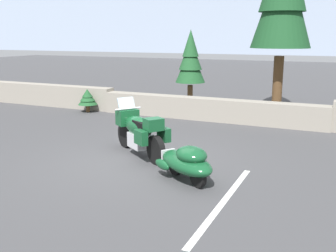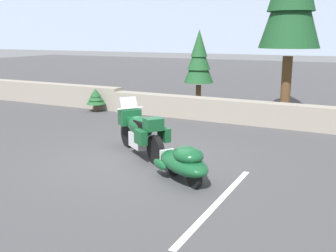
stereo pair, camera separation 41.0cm
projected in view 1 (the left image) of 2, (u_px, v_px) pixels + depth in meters
The scene contains 8 objects.
ground_plane at pixel (139, 160), 9.32m from camera, with size 80.00×80.00×0.00m, color #424244.
stone_guard_wall at pixel (208, 108), 13.70m from camera, with size 24.00×0.61×0.94m.
distant_ridgeline at pixel (334, 13), 91.86m from camera, with size 240.00×80.00×16.00m, color #99A8BF.
touring_motorcycle at pixel (139, 130), 9.60m from camera, with size 1.98×1.53×1.33m.
car_shaped_trailer at pixel (187, 161), 7.88m from camera, with size 2.01×1.56×0.76m.
pine_tree_far_right at pixel (190, 59), 15.86m from camera, with size 1.21×1.21×3.13m.
pine_sapling_near at pixel (87, 98), 15.09m from camera, with size 0.74×0.74×0.89m.
parking_stripe_marker at pixel (224, 202), 6.97m from camera, with size 0.12×3.60×0.01m, color silver.
Camera 1 is at (4.31, -7.82, 2.86)m, focal length 42.13 mm.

